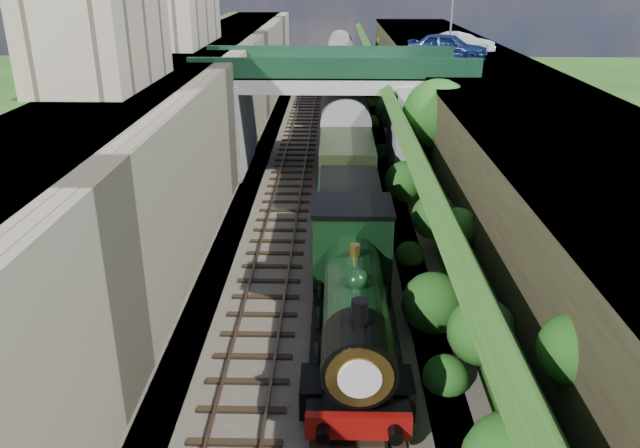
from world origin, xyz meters
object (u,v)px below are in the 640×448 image
(car_silver, at_px, (462,43))
(locomotive, at_px, (354,298))
(lamppost, at_px, (453,4))
(tree, at_px, (439,117))
(tender, at_px, (349,220))
(road_bridge, at_px, (341,106))
(car_blue, at_px, (447,47))

(car_silver, xyz_separation_m, locomotive, (-8.11, -27.26, -5.08))
(car_silver, relative_size, locomotive, 0.43)
(lamppost, xyz_separation_m, car_silver, (1.05, 1.51, -2.59))
(lamppost, bearing_deg, locomotive, -105.33)
(tree, xyz_separation_m, lamppost, (2.35, 11.47, 4.92))
(locomotive, height_order, tender, locomotive)
(road_bridge, bearing_deg, car_silver, 41.77)
(road_bridge, relative_size, tree, 2.42)
(tree, relative_size, car_blue, 1.30)
(road_bridge, height_order, lamppost, lamppost)
(car_silver, height_order, locomotive, car_silver)
(car_blue, bearing_deg, locomotive, -176.51)
(locomotive, bearing_deg, car_silver, 73.44)
(road_bridge, distance_m, car_blue, 8.31)
(tender, bearing_deg, road_bridge, 91.18)
(car_blue, bearing_deg, tree, -172.03)
(lamppost, xyz_separation_m, car_blue, (-0.55, -2.22, -2.45))
(locomotive, bearing_deg, car_blue, 74.54)
(tree, bearing_deg, locomotive, -108.27)
(lamppost, distance_m, locomotive, 27.79)
(lamppost, height_order, car_silver, lamppost)
(car_blue, height_order, tender, car_blue)
(lamppost, distance_m, tender, 21.24)
(car_silver, bearing_deg, lamppost, 136.18)
(tender, bearing_deg, locomotive, -90.00)
(car_silver, distance_m, locomotive, 28.89)
(tree, relative_size, car_silver, 1.50)
(tree, distance_m, tender, 8.90)
(lamppost, xyz_separation_m, tender, (-7.06, -18.39, -7.95))
(road_bridge, height_order, car_blue, car_blue)
(road_bridge, xyz_separation_m, tender, (0.26, -12.43, -2.46))
(car_silver, relative_size, tender, 0.74)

